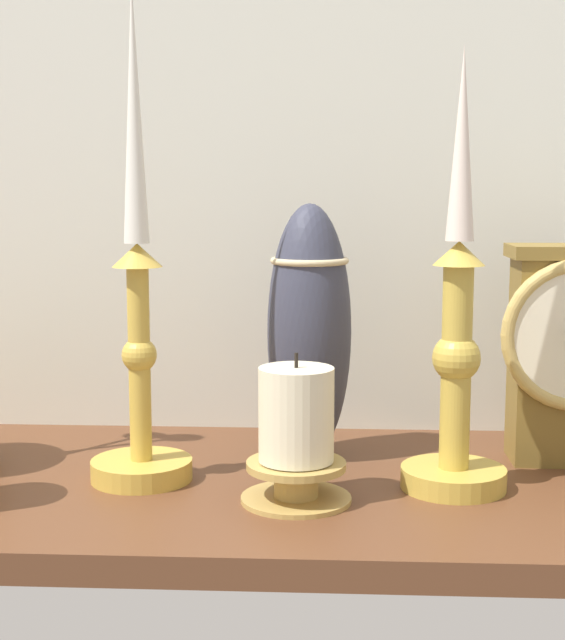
% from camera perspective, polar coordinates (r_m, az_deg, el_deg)
% --- Properties ---
extents(ground_plane, '(1.00, 0.36, 0.02)m').
position_cam_1_polar(ground_plane, '(0.84, -1.92, -10.26)').
color(ground_plane, brown).
extents(back_wall, '(1.20, 0.02, 0.65)m').
position_cam_1_polar(back_wall, '(0.99, -1.07, 12.23)').
color(back_wall, silver).
rests_on(back_wall, ground_plane).
extents(candlestick_tall_left, '(0.09, 0.09, 0.42)m').
position_cam_1_polar(candlestick_tall_left, '(0.81, -8.65, -0.36)').
color(candlestick_tall_left, gold).
rests_on(candlestick_tall_left, ground_plane).
extents(candlestick_tall_center, '(0.09, 0.09, 0.37)m').
position_cam_1_polar(candlestick_tall_center, '(0.80, 10.43, -1.83)').
color(candlestick_tall_center, gold).
rests_on(candlestick_tall_center, ground_plane).
extents(pillar_candle_near_clock, '(0.09, 0.09, 0.12)m').
position_cam_1_polar(pillar_candle_near_clock, '(0.77, 0.83, -7.12)').
color(pillar_candle_near_clock, tan).
rests_on(pillar_candle_near_clock, ground_plane).
extents(tall_ceramic_vase, '(0.08, 0.08, 0.24)m').
position_cam_1_polar(tall_ceramic_vase, '(0.88, 1.62, -0.66)').
color(tall_ceramic_vase, '#363849').
rests_on(tall_ceramic_vase, ground_plane).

